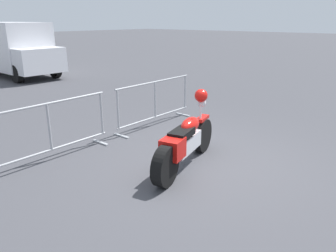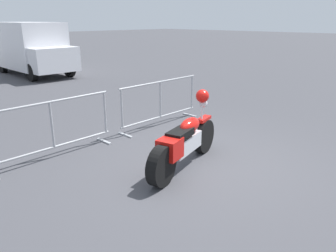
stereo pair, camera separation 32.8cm
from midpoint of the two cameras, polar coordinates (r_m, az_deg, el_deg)
ground_plane at (r=5.89m, az=8.46°, el=-6.60°), size 120.00×120.00×0.00m
motorcycle at (r=5.57m, az=4.64°, el=-2.64°), size 2.17×0.72×1.24m
crowd_barrier_near at (r=6.22m, az=-18.10°, el=-0.45°), size 2.42×0.46×1.07m
crowd_barrier_far at (r=7.79m, az=-0.13°, el=4.13°), size 2.42×0.46×1.07m
delivery_van at (r=16.51m, az=-22.35°, el=12.64°), size 2.04×5.02×2.31m
planter_island at (r=21.73m, az=-20.45°, el=10.97°), size 4.24×4.24×0.80m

